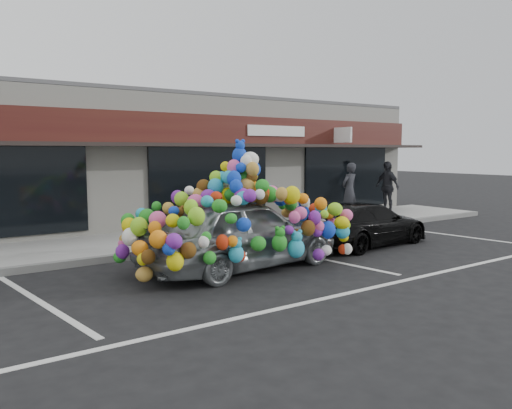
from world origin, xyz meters
TOP-DOWN VIEW (x-y plane):
  - ground at (0.00, 0.00)m, footprint 90.00×90.00m
  - shop_building at (0.00, 8.44)m, footprint 24.00×7.20m
  - sidewalk at (0.00, 4.00)m, footprint 26.00×3.00m
  - kerb at (0.00, 2.50)m, footprint 26.00×0.18m
  - parking_stripe_left at (-3.20, 0.20)m, footprint 0.73×4.37m
  - parking_stripe_mid at (2.80, 0.20)m, footprint 0.73×4.37m
  - parking_stripe_right at (8.20, 0.20)m, footprint 0.73×4.37m
  - lane_line at (2.00, -2.30)m, footprint 14.00×0.12m
  - toy_car at (0.81, 0.31)m, footprint 3.22×4.94m
  - black_sedan at (4.91, 0.63)m, footprint 1.97×4.06m
  - pedestrian_a at (7.75, 4.07)m, footprint 0.76×0.55m
  - pedestrian_c at (10.03, 4.36)m, footprint 1.17×0.57m

SIDE VIEW (x-z plane):
  - ground at x=0.00m, z-range 0.00..0.00m
  - parking_stripe_left at x=-3.20m, z-range 0.00..0.01m
  - parking_stripe_mid at x=2.80m, z-range 0.00..0.01m
  - parking_stripe_right at x=8.20m, z-range 0.00..0.01m
  - lane_line at x=2.00m, z-range 0.00..0.01m
  - sidewalk at x=0.00m, z-range 0.00..0.15m
  - kerb at x=0.00m, z-range -0.01..0.15m
  - black_sedan at x=4.91m, z-range 0.00..1.14m
  - toy_car at x=0.81m, z-range -0.45..2.32m
  - pedestrian_a at x=7.75m, z-range 0.15..2.06m
  - pedestrian_c at x=10.03m, z-range 0.15..2.08m
  - shop_building at x=0.00m, z-range 0.01..4.32m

